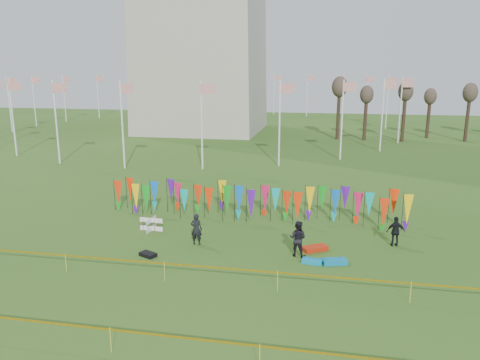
% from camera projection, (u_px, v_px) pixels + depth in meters
% --- Properties ---
extents(ground, '(160.00, 160.00, 0.00)m').
position_uv_depth(ground, '(222.00, 266.00, 21.93)').
color(ground, '#294F16').
rests_on(ground, ground).
extents(flagpole_ring, '(57.40, 56.16, 8.00)m').
position_uv_depth(flagpole_ring, '(203.00, 104.00, 69.43)').
color(flagpole_ring, silver).
rests_on(flagpole_ring, ground).
extents(banner_row, '(18.64, 0.64, 2.10)m').
position_uv_depth(banner_row, '(254.00, 200.00, 28.62)').
color(banner_row, black).
rests_on(banner_row, ground).
extents(caution_tape_near, '(26.00, 0.02, 0.90)m').
position_uv_depth(caution_tape_near, '(207.00, 268.00, 19.90)').
color(caution_tape_near, '#DAAA04').
rests_on(caution_tape_near, ground).
extents(caution_tape_far, '(26.00, 0.02, 0.90)m').
position_uv_depth(caution_tape_far, '(163.00, 337.00, 14.79)').
color(caution_tape_far, '#DAAA04').
rests_on(caution_tape_far, ground).
extents(box_kite, '(0.71, 0.71, 0.78)m').
position_uv_depth(box_kite, '(151.00, 224.00, 26.66)').
color(box_kite, red).
rests_on(box_kite, ground).
extents(person_left, '(0.61, 0.45, 1.68)m').
position_uv_depth(person_left, '(196.00, 229.00, 24.51)').
color(person_left, black).
rests_on(person_left, ground).
extents(person_mid, '(0.98, 0.73, 1.81)m').
position_uv_depth(person_mid, '(298.00, 238.00, 22.99)').
color(person_mid, black).
rests_on(person_mid, ground).
extents(person_right, '(0.99, 0.64, 1.60)m').
position_uv_depth(person_right, '(396.00, 231.00, 24.28)').
color(person_right, black).
rests_on(person_right, ground).
extents(kite_bag_turquoise, '(1.02, 0.61, 0.19)m').
position_uv_depth(kite_bag_turquoise, '(312.00, 261.00, 22.27)').
color(kite_bag_turquoise, '#0C8CC0').
rests_on(kite_bag_turquoise, ground).
extents(kite_bag_red, '(1.40, 1.19, 0.24)m').
position_uv_depth(kite_bag_red, '(315.00, 248.00, 23.81)').
color(kite_bag_red, red).
rests_on(kite_bag_red, ground).
extents(kite_bag_black, '(0.95, 0.79, 0.19)m').
position_uv_depth(kite_bag_black, '(148.00, 254.00, 23.10)').
color(kite_bag_black, black).
rests_on(kite_bag_black, ground).
extents(kite_bag_teal, '(1.26, 0.85, 0.22)m').
position_uv_depth(kite_bag_teal, '(335.00, 262.00, 22.21)').
color(kite_bag_teal, '#0C79AC').
rests_on(kite_bag_teal, ground).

